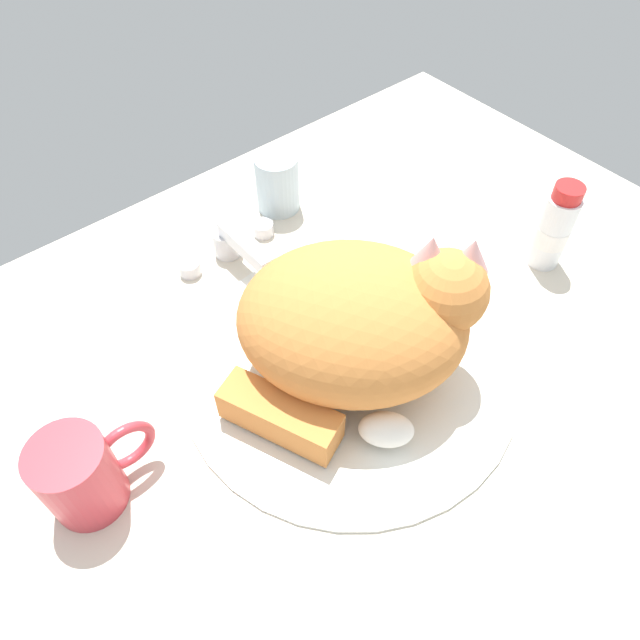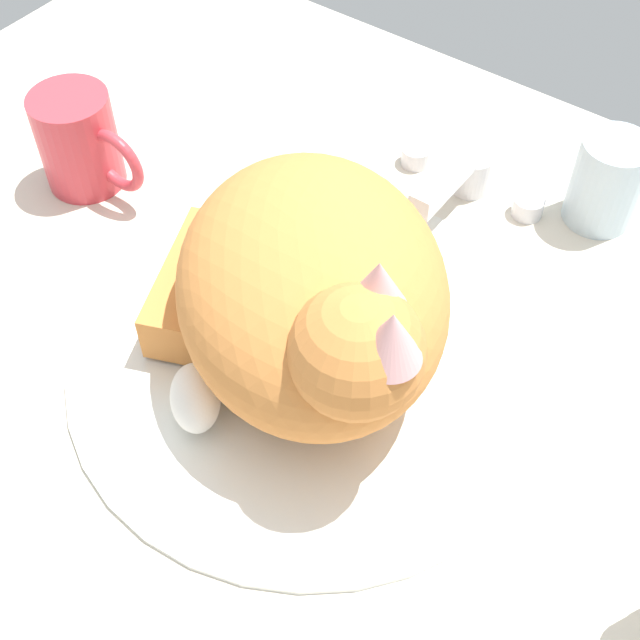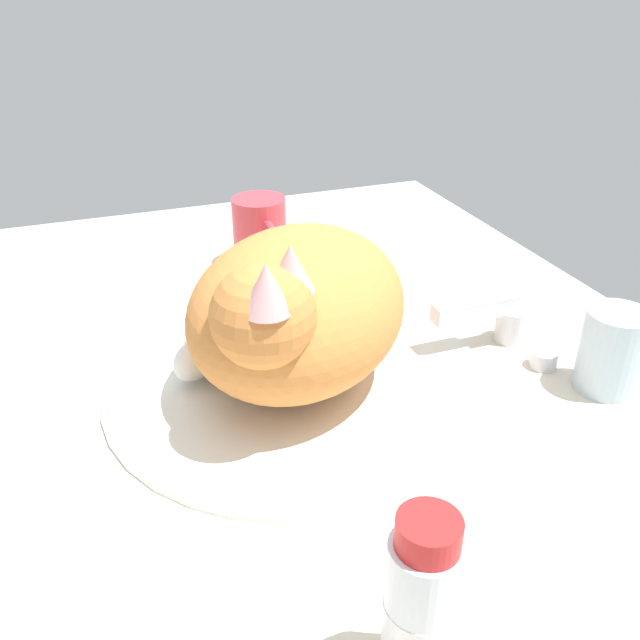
# 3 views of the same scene
# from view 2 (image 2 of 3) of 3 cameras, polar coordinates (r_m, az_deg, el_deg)

# --- Properties ---
(ground_plane) EXTENTS (1.10, 0.83, 0.03)m
(ground_plane) POSITION_cam_2_polar(r_m,az_deg,el_deg) (0.68, -0.48, -3.31)
(ground_plane) COLOR beige
(sink_basin) EXTENTS (0.38, 0.38, 0.01)m
(sink_basin) POSITION_cam_2_polar(r_m,az_deg,el_deg) (0.67, -0.49, -2.33)
(sink_basin) COLOR silver
(sink_basin) RESTS_ON ground_plane
(faucet) EXTENTS (0.15, 0.11, 0.06)m
(faucet) POSITION_cam_2_polar(r_m,az_deg,el_deg) (0.79, 9.49, 9.39)
(faucet) COLOR silver
(faucet) RESTS_ON ground_plane
(cat) EXTENTS (0.30, 0.30, 0.17)m
(cat) POSITION_cam_2_polar(r_m,az_deg,el_deg) (0.60, -0.56, 1.64)
(cat) COLOR #D17F3D
(cat) RESTS_ON sink_basin
(coffee_mug) EXTENTS (0.11, 0.07, 0.09)m
(coffee_mug) POSITION_cam_2_polar(r_m,az_deg,el_deg) (0.81, -15.54, 11.28)
(coffee_mug) COLOR #C63842
(coffee_mug) RESTS_ON ground_plane
(rinse_cup) EXTENTS (0.06, 0.06, 0.08)m
(rinse_cup) POSITION_cam_2_polar(r_m,az_deg,el_deg) (0.79, 18.43, 8.68)
(rinse_cup) COLOR silver
(rinse_cup) RESTS_ON ground_plane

